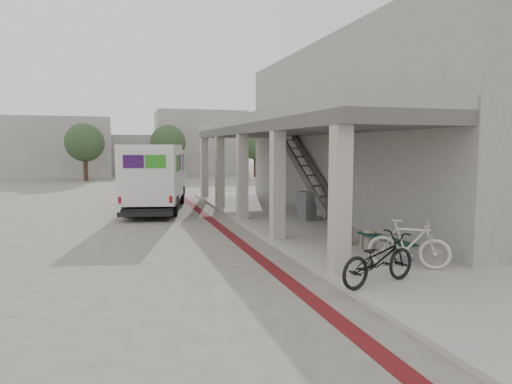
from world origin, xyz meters
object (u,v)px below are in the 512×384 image
object	(u,v)px
bicycle_black	(378,259)
bicycle_cream	(409,244)
fedex_truck	(156,176)
utility_cabinet	(306,206)
bench	(386,243)

from	to	relation	value
bicycle_black	bicycle_cream	bearing A→B (deg)	-72.40
fedex_truck	utility_cabinet	xyz separation A→B (m)	(5.12, -5.07, -0.91)
bench	bicycle_cream	xyz separation A→B (m)	(-0.19, -1.21, 0.23)
bicycle_cream	utility_cabinet	bearing A→B (deg)	32.46
fedex_truck	bench	bearing A→B (deg)	-54.16
utility_cabinet	bicycle_black	size ratio (longest dim) A/B	0.54
fedex_truck	bicycle_cream	size ratio (longest dim) A/B	3.91
utility_cabinet	bicycle_black	world-z (taller)	utility_cabinet
fedex_truck	utility_cabinet	distance (m)	7.27
bench	bicycle_black	xyz separation A→B (m)	(-1.54, -2.12, 0.20)
bicycle_black	bench	bearing A→B (deg)	-52.40
utility_cabinet	bicycle_black	distance (m)	8.05
bench	utility_cabinet	world-z (taller)	utility_cabinet
bicycle_black	utility_cabinet	bearing A→B (deg)	-29.41
bench	fedex_truck	bearing A→B (deg)	108.34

